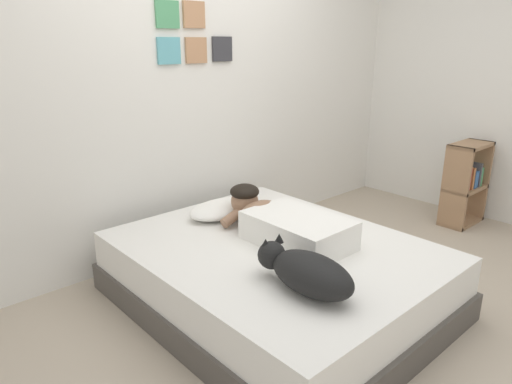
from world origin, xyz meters
The scene contains 10 objects.
ground_plane centered at (0.00, 0.00, 0.00)m, with size 13.32×13.32×0.00m, color tan.
back_wall centered at (0.00, 1.45, 1.25)m, with size 4.66×0.12×2.50m.
side_wall_right centered at (2.38, 0.20, 1.25)m, with size 0.10×5.79×2.50m, color silver.
bed centered at (-0.23, 0.29, 0.20)m, with size 1.56×1.94×0.41m.
pillow centered at (-0.17, 0.90, 0.46)m, with size 0.52×0.32×0.11m, color white.
person_lying centered at (-0.12, 0.35, 0.51)m, with size 0.43×0.92×0.27m.
dog centered at (-0.50, -0.21, 0.51)m, with size 0.26×0.57×0.21m.
coffee_cup centered at (-0.09, 0.61, 0.44)m, with size 0.12×0.09×0.07m.
cell_phone centered at (-0.41, -0.17, 0.41)m, with size 0.07×0.14×0.01m, color black.
bookshelf centered at (2.02, 0.12, 0.39)m, with size 0.45×0.24×0.75m.
Camera 1 is at (-2.07, -1.56, 1.59)m, focal length 32.39 mm.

